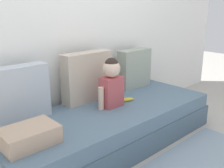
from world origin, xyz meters
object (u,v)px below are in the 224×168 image
(folded_blanket, at_px, (29,136))
(throw_pillow_right, at_px, (134,68))
(throw_pillow_center, at_px, (87,77))
(banana, at_px, (126,100))
(couch, at_px, (109,127))
(throw_pillow_left, at_px, (21,93))
(toddler, at_px, (111,82))

(folded_blanket, bearing_deg, throw_pillow_right, 15.73)
(throw_pillow_right, height_order, folded_blanket, throw_pillow_right)
(throw_pillow_center, height_order, banana, throw_pillow_center)
(couch, xyz_separation_m, throw_pillow_left, (-0.73, 0.34, 0.44))
(folded_blanket, bearing_deg, throw_pillow_left, 70.07)
(couch, distance_m, folded_blanket, 0.94)
(throw_pillow_center, height_order, folded_blanket, throw_pillow_center)
(throw_pillow_left, xyz_separation_m, throw_pillow_right, (1.45, 0.00, -0.01))
(couch, relative_size, folded_blanket, 5.86)
(throw_pillow_right, xyz_separation_m, folded_blanket, (-1.62, -0.46, -0.17))
(banana, bearing_deg, throw_pillow_center, 131.00)
(folded_blanket, bearing_deg, throw_pillow_center, 27.07)
(couch, relative_size, banana, 13.79)
(couch, xyz_separation_m, throw_pillow_center, (0.00, 0.34, 0.45))
(banana, bearing_deg, throw_pillow_left, 162.61)
(throw_pillow_right, bearing_deg, folded_blanket, -164.27)
(throw_pillow_center, xyz_separation_m, toddler, (0.07, -0.30, -0.01))
(toddler, distance_m, banana, 0.31)
(throw_pillow_right, bearing_deg, toddler, -155.50)
(couch, relative_size, throw_pillow_right, 5.01)
(couch, height_order, banana, banana)
(toddler, xyz_separation_m, folded_blanket, (-0.96, -0.16, -0.19))
(banana, relative_size, folded_blanket, 0.42)
(toddler, bearing_deg, banana, -3.73)
(throw_pillow_center, distance_m, banana, 0.48)
(toddler, relative_size, banana, 2.93)
(couch, bearing_deg, toddler, 33.13)
(throw_pillow_left, height_order, throw_pillow_center, throw_pillow_center)
(throw_pillow_left, bearing_deg, throw_pillow_center, 0.00)
(banana, height_order, folded_blanket, folded_blanket)
(throw_pillow_left, distance_m, toddler, 0.85)
(throw_pillow_left, relative_size, banana, 2.88)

